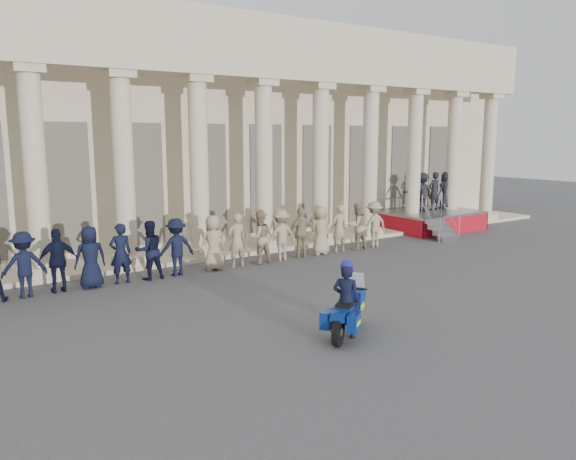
{
  "coord_description": "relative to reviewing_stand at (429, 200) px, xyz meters",
  "views": [
    {
      "loc": [
        -6.88,
        -9.73,
        4.3
      ],
      "look_at": [
        2.02,
        3.58,
        1.6
      ],
      "focal_mm": 35.0,
      "sensor_mm": 36.0,
      "label": 1
    }
  ],
  "objects": [
    {
      "name": "ground",
      "position": [
        -12.71,
        -7.95,
        -1.39
      ],
      "size": [
        90.0,
        90.0,
        0.0
      ],
      "primitive_type": "plane",
      "color": "#414144",
      "rests_on": "ground"
    },
    {
      "name": "motorcycle",
      "position": [
        -12.02,
        -8.67,
        -0.84
      ],
      "size": [
        1.68,
        1.38,
        1.27
      ],
      "rotation": [
        0.0,
        0.0,
        0.62
      ],
      "color": "black",
      "rests_on": "ground"
    },
    {
      "name": "building",
      "position": [
        -12.71,
        6.8,
        3.14
      ],
      "size": [
        40.0,
        12.5,
        9.0
      ],
      "color": "#C4B293",
      "rests_on": "ground"
    },
    {
      "name": "rider",
      "position": [
        -12.1,
        -8.73,
        -0.54
      ],
      "size": [
        0.66,
        0.7,
        1.71
      ],
      "rotation": [
        0.0,
        0.0,
        2.19
      ],
      "color": "black",
      "rests_on": "ground"
    },
    {
      "name": "officer_rank",
      "position": [
        -15.41,
        -1.61,
        -0.49
      ],
      "size": [
        22.34,
        0.68,
        1.79
      ],
      "color": "black",
      "rests_on": "ground"
    },
    {
      "name": "reviewing_stand",
      "position": [
        0.0,
        0.0,
        0.0
      ],
      "size": [
        4.29,
        4.11,
        2.63
      ],
      "color": "gray",
      "rests_on": "ground"
    }
  ]
}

